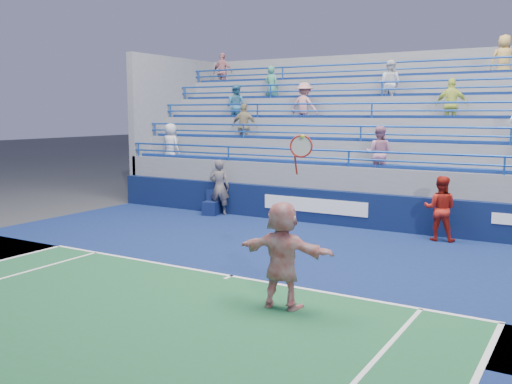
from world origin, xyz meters
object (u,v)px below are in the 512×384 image
Objects in this scene: judge_chair at (211,207)px; line_judge at (219,187)px; ball_girl at (440,209)px; tennis_player at (283,255)px.

line_judge is (0.17, 0.26, 0.69)m from judge_chair.
judge_chair is 7.76m from ball_girl.
judge_chair is 0.48× the size of ball_girl.
line_judge is at bearing 56.67° from judge_chair.
ball_girl is at bearing -0.09° from judge_chair.
judge_chair is at bearing -7.71° from ball_girl.
tennis_player is 1.63× the size of line_judge.
line_judge is 1.07× the size of ball_girl.
line_judge reaches higher than judge_chair.
judge_chair is 9.71m from tennis_player.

